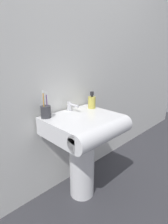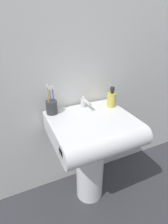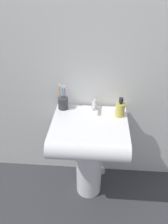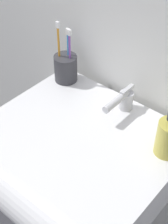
{
  "view_description": "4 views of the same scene",
  "coord_description": "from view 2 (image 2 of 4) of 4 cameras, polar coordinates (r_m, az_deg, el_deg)",
  "views": [
    {
      "loc": [
        -0.89,
        -0.93,
        1.19
      ],
      "look_at": [
        0.01,
        -0.02,
        0.77
      ],
      "focal_mm": 28.0,
      "sensor_mm": 36.0,
      "label": 1
    },
    {
      "loc": [
        -0.46,
        -0.9,
        1.3
      ],
      "look_at": [
        -0.04,
        0.03,
        0.77
      ],
      "focal_mm": 28.0,
      "sensor_mm": 36.0,
      "label": 2
    },
    {
      "loc": [
        0.06,
        -1.27,
        1.65
      ],
      "look_at": [
        -0.04,
        -0.03,
        0.84
      ],
      "focal_mm": 35.0,
      "sensor_mm": 36.0,
      "label": 3
    },
    {
      "loc": [
        0.46,
        -0.53,
        1.43
      ],
      "look_at": [
        -0.01,
        0.02,
        0.81
      ],
      "focal_mm": 55.0,
      "sensor_mm": 36.0,
      "label": 4
    }
  ],
  "objects": [
    {
      "name": "ground_plane",
      "position": [
        1.65,
        1.75,
        -24.78
      ],
      "size": [
        6.0,
        6.0,
        0.0
      ],
      "primitive_type": "plane",
      "color": "#38383D",
      "rests_on": "ground"
    },
    {
      "name": "wall_back",
      "position": [
        1.26,
        -3.23,
        22.71
      ],
      "size": [
        5.0,
        0.05,
        2.4
      ],
      "primitive_type": "cube",
      "color": "silver",
      "rests_on": "ground"
    },
    {
      "name": "sink_pedestal",
      "position": [
        1.42,
        1.93,
        -17.36
      ],
      "size": [
        0.21,
        0.21,
        0.6
      ],
      "primitive_type": "cylinder",
      "color": "white",
      "rests_on": "ground"
    },
    {
      "name": "sink_basin",
      "position": [
        1.16,
        3.37,
        -5.96
      ],
      "size": [
        0.55,
        0.51,
        0.14
      ],
      "color": "white",
      "rests_on": "sink_pedestal"
    },
    {
      "name": "faucet",
      "position": [
        1.28,
        0.16,
        3.17
      ],
      "size": [
        0.04,
        0.14,
        0.08
      ],
      "color": "silver",
      "rests_on": "sink_basin"
    },
    {
      "name": "toothbrush_cup",
      "position": [
        1.21,
        -10.51,
        1.67
      ],
      "size": [
        0.08,
        0.08,
        0.21
      ],
      "color": "#38383D",
      "rests_on": "sink_basin"
    },
    {
      "name": "soap_bottle",
      "position": [
        1.31,
        8.98,
        4.21
      ],
      "size": [
        0.07,
        0.07,
        0.15
      ],
      "color": "gold",
      "rests_on": "sink_basin"
    }
  ]
}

